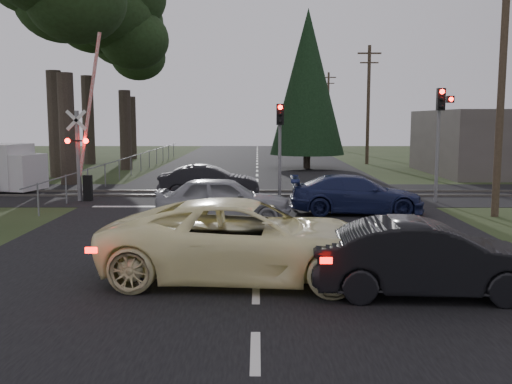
{
  "coord_description": "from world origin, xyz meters",
  "views": [
    {
      "loc": [
        0.03,
        -14.08,
        3.44
      ],
      "look_at": [
        -0.02,
        2.67,
        1.3
      ],
      "focal_mm": 40.0,
      "sensor_mm": 36.0,
      "label": 1
    }
  ],
  "objects_px": {
    "traffic_signal_right": "(441,122)",
    "cream_coupe": "(247,240)",
    "dark_hatchback": "(426,259)",
    "traffic_signal_center": "(280,134)",
    "silver_car": "(223,199)",
    "utility_pole_mid": "(368,102)",
    "utility_pole_near": "(502,82)",
    "crossing_signal": "(83,153)",
    "utility_pole_far": "(328,109)",
    "dark_car_far": "(209,182)",
    "blue_sedan": "(356,195)"
  },
  "relations": [
    {
      "from": "traffic_signal_right",
      "to": "cream_coupe",
      "type": "bearing_deg",
      "value": -123.87
    },
    {
      "from": "traffic_signal_center",
      "to": "dark_hatchback",
      "type": "distance_m",
      "value": 14.23
    },
    {
      "from": "dark_car_far",
      "to": "utility_pole_mid",
      "type": "bearing_deg",
      "value": -30.97
    },
    {
      "from": "utility_pole_far",
      "to": "cream_coupe",
      "type": "bearing_deg",
      "value": -98.67
    },
    {
      "from": "traffic_signal_right",
      "to": "utility_pole_mid",
      "type": "bearing_deg",
      "value": 87.34
    },
    {
      "from": "traffic_signal_center",
      "to": "utility_pole_mid",
      "type": "relative_size",
      "value": 0.46
    },
    {
      "from": "crossing_signal",
      "to": "blue_sedan",
      "type": "height_order",
      "value": "crossing_signal"
    },
    {
      "from": "traffic_signal_center",
      "to": "utility_pole_mid",
      "type": "bearing_deg",
      "value": 68.79
    },
    {
      "from": "crossing_signal",
      "to": "silver_car",
      "type": "height_order",
      "value": "crossing_signal"
    },
    {
      "from": "utility_pole_mid",
      "to": "crossing_signal",
      "type": "bearing_deg",
      "value": -127.97
    },
    {
      "from": "traffic_signal_right",
      "to": "dark_hatchback",
      "type": "xyz_separation_m",
      "value": [
        -4.22,
        -12.69,
        -2.57
      ]
    },
    {
      "from": "utility_pole_far",
      "to": "cream_coupe",
      "type": "xyz_separation_m",
      "value": [
        -8.7,
        -57.07,
        -3.87
      ]
    },
    {
      "from": "silver_car",
      "to": "traffic_signal_right",
      "type": "bearing_deg",
      "value": -62.44
    },
    {
      "from": "utility_pole_near",
      "to": "utility_pole_mid",
      "type": "relative_size",
      "value": 1.0
    },
    {
      "from": "traffic_signal_center",
      "to": "cream_coupe",
      "type": "xyz_separation_m",
      "value": [
        -1.2,
        -12.74,
        -1.95
      ]
    },
    {
      "from": "traffic_signal_center",
      "to": "silver_car",
      "type": "distance_m",
      "value": 6.56
    },
    {
      "from": "dark_hatchback",
      "to": "dark_car_far",
      "type": "relative_size",
      "value": 1.03
    },
    {
      "from": "traffic_signal_right",
      "to": "utility_pole_far",
      "type": "xyz_separation_m",
      "value": [
        0.95,
        45.53,
        1.41
      ]
    },
    {
      "from": "silver_car",
      "to": "blue_sedan",
      "type": "bearing_deg",
      "value": -70.32
    },
    {
      "from": "silver_car",
      "to": "traffic_signal_center",
      "type": "bearing_deg",
      "value": -20.54
    },
    {
      "from": "utility_pole_near",
      "to": "silver_car",
      "type": "relative_size",
      "value": 1.98
    },
    {
      "from": "utility_pole_near",
      "to": "traffic_signal_right",
      "type": "bearing_deg",
      "value": 105.34
    },
    {
      "from": "dark_hatchback",
      "to": "dark_car_far",
      "type": "height_order",
      "value": "dark_hatchback"
    },
    {
      "from": "utility_pole_near",
      "to": "cream_coupe",
      "type": "xyz_separation_m",
      "value": [
        -8.7,
        -8.07,
        -3.87
      ]
    },
    {
      "from": "crossing_signal",
      "to": "dark_hatchback",
      "type": "distance_m",
      "value": 16.83
    },
    {
      "from": "utility_pole_mid",
      "to": "dark_hatchback",
      "type": "relative_size",
      "value": 2.0
    },
    {
      "from": "utility_pole_near",
      "to": "silver_car",
      "type": "bearing_deg",
      "value": -172.96
    },
    {
      "from": "crossing_signal",
      "to": "utility_pole_far",
      "type": "relative_size",
      "value": 0.77
    },
    {
      "from": "silver_car",
      "to": "dark_car_far",
      "type": "bearing_deg",
      "value": 8.76
    },
    {
      "from": "crossing_signal",
      "to": "traffic_signal_center",
      "type": "distance_m",
      "value": 8.36
    },
    {
      "from": "silver_car",
      "to": "utility_pole_mid",
      "type": "bearing_deg",
      "value": -21.62
    },
    {
      "from": "crossing_signal",
      "to": "cream_coupe",
      "type": "height_order",
      "value": "crossing_signal"
    },
    {
      "from": "traffic_signal_center",
      "to": "silver_car",
      "type": "relative_size",
      "value": 0.9
    },
    {
      "from": "utility_pole_near",
      "to": "blue_sedan",
      "type": "height_order",
      "value": "utility_pole_near"
    },
    {
      "from": "silver_car",
      "to": "dark_car_far",
      "type": "relative_size",
      "value": 1.04
    },
    {
      "from": "traffic_signal_center",
      "to": "dark_car_far",
      "type": "relative_size",
      "value": 0.94
    },
    {
      "from": "traffic_signal_right",
      "to": "silver_car",
      "type": "relative_size",
      "value": 1.04
    },
    {
      "from": "dark_car_far",
      "to": "utility_pole_far",
      "type": "bearing_deg",
      "value": -15.65
    },
    {
      "from": "utility_pole_near",
      "to": "dark_hatchback",
      "type": "xyz_separation_m",
      "value": [
        -5.17,
        -9.21,
        -3.99
      ]
    },
    {
      "from": "silver_car",
      "to": "cream_coupe",
      "type": "bearing_deg",
      "value": -173.17
    },
    {
      "from": "utility_pole_mid",
      "to": "blue_sedan",
      "type": "height_order",
      "value": "utility_pole_mid"
    },
    {
      "from": "traffic_signal_center",
      "to": "dark_car_far",
      "type": "bearing_deg",
      "value": 179.56
    },
    {
      "from": "utility_pole_mid",
      "to": "utility_pole_far",
      "type": "height_order",
      "value": "same"
    },
    {
      "from": "utility_pole_near",
      "to": "dark_car_far",
      "type": "distance_m",
      "value": 12.27
    },
    {
      "from": "utility_pole_mid",
      "to": "silver_car",
      "type": "bearing_deg",
      "value": -110.89
    },
    {
      "from": "traffic_signal_right",
      "to": "cream_coupe",
      "type": "relative_size",
      "value": 0.76
    },
    {
      "from": "crossing_signal",
      "to": "blue_sedan",
      "type": "bearing_deg",
      "value": -16.36
    },
    {
      "from": "crossing_signal",
      "to": "traffic_signal_center",
      "type": "bearing_deg",
      "value": 6.15
    },
    {
      "from": "utility_pole_mid",
      "to": "silver_car",
      "type": "xyz_separation_m",
      "value": [
        -9.61,
        -25.19,
        -3.95
      ]
    },
    {
      "from": "cream_coupe",
      "to": "dark_hatchback",
      "type": "height_order",
      "value": "cream_coupe"
    }
  ]
}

